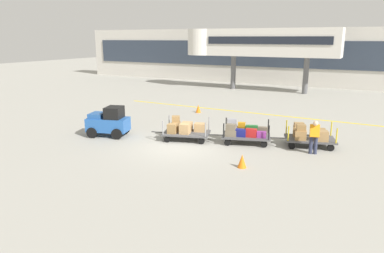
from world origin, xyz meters
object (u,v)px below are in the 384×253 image
baggage_cart_lead (185,129)px  baggage_cart_middle (244,132)px  baggage_tug (109,122)px  baggage_cart_tail (309,135)px  safety_cone_near (198,109)px  baggage_handler (314,136)px  safety_cone_far (242,161)px

baggage_cart_lead → baggage_cart_middle: baggage_cart_lead is taller
baggage_tug → baggage_cart_tail: bearing=17.2°
safety_cone_near → baggage_tug: bearing=-100.4°
baggage_handler → safety_cone_near: baggage_handler is taller
baggage_cart_middle → safety_cone_far: 3.54m
baggage_cart_tail → safety_cone_far: size_ratio=5.60×
baggage_cart_tail → baggage_tug: bearing=-162.8°
baggage_tug → baggage_cart_lead: (3.87, 1.26, -0.21)m
baggage_cart_lead → safety_cone_far: size_ratio=5.60×
baggage_cart_lead → safety_cone_near: size_ratio=5.60×
baggage_cart_middle → safety_cone_near: bearing=134.0°
baggage_cart_middle → baggage_handler: bearing=-4.6°
baggage_handler → baggage_tug: bearing=-169.6°
baggage_cart_lead → safety_cone_far: bearing=-32.0°
baggage_cart_lead → baggage_cart_middle: bearing=16.6°
baggage_cart_middle → safety_cone_near: 7.68m
baggage_tug → baggage_cart_lead: size_ratio=0.76×
baggage_cart_middle → baggage_tug: bearing=-162.6°
baggage_tug → baggage_cart_middle: size_ratio=0.76×
safety_cone_near → baggage_cart_middle: bearing=-46.0°
safety_cone_far → baggage_handler: bearing=54.3°
baggage_tug → baggage_cart_lead: bearing=18.1°
baggage_cart_tail → safety_cone_near: 9.49m
baggage_handler → safety_cone_far: 3.84m
baggage_cart_tail → baggage_handler: baggage_handler is taller
baggage_tug → baggage_cart_tail: 10.12m
baggage_cart_middle → safety_cone_far: size_ratio=5.60×
baggage_cart_middle → baggage_handler: baggage_handler is taller
baggage_cart_lead → safety_cone_far: (3.99, -2.49, -0.27)m
baggage_tug → baggage_cart_lead: 4.08m
baggage_cart_middle → baggage_cart_lead: bearing=-163.4°
baggage_tug → baggage_cart_middle: (6.74, 2.12, -0.22)m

